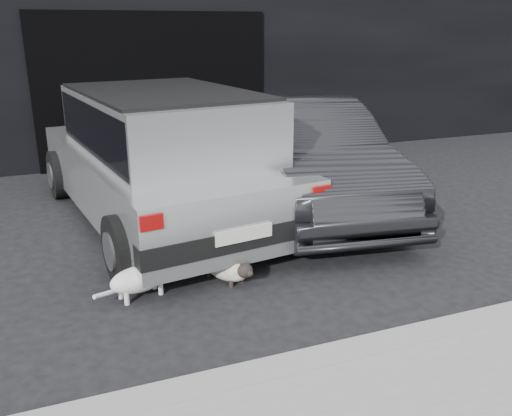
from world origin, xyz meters
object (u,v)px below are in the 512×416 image
object	(u,v)px
silver_hatchback	(162,151)
cat_siamese	(228,268)
second_car	(305,155)
cat_white	(144,276)

from	to	relation	value
silver_hatchback	cat_siamese	xyz separation A→B (m)	(0.19, -1.95, -0.77)
silver_hatchback	second_car	world-z (taller)	silver_hatchback
second_car	cat_siamese	distance (m)	2.59
cat_siamese	silver_hatchback	bearing A→B (deg)	-108.34
second_car	cat_white	distance (m)	3.18
silver_hatchback	cat_white	world-z (taller)	silver_hatchback
cat_siamese	second_car	bearing A→B (deg)	-156.87
silver_hatchback	cat_siamese	world-z (taller)	silver_hatchback
second_car	silver_hatchback	bearing A→B (deg)	-174.71
silver_hatchback	cat_siamese	distance (m)	2.11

